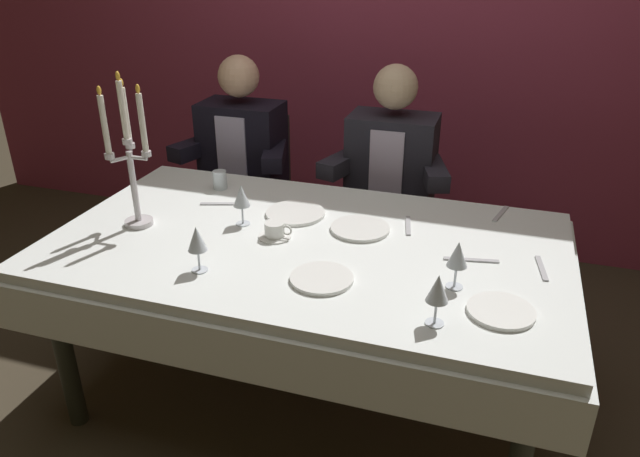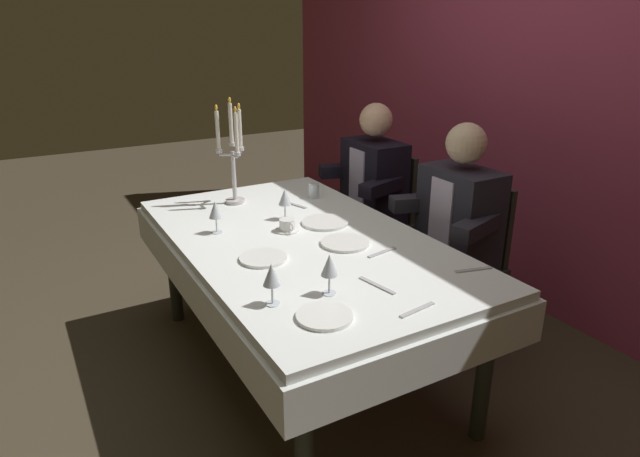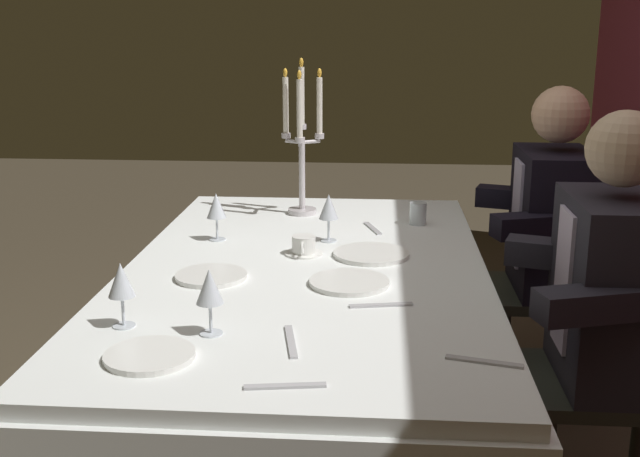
# 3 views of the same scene
# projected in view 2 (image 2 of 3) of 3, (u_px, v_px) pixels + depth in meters

# --- Properties ---
(ground_plane) EXTENTS (12.00, 12.00, 0.00)m
(ground_plane) POSITION_uv_depth(u_px,v_px,m) (303.00, 368.00, 2.92)
(ground_plane) COLOR #3F3627
(back_wall) EXTENTS (6.00, 0.12, 2.70)m
(back_wall) POSITION_uv_depth(u_px,v_px,m) (553.00, 88.00, 3.21)
(back_wall) COLOR #95334D
(back_wall) RESTS_ON ground_plane
(dining_table) EXTENTS (1.94, 1.14, 0.74)m
(dining_table) POSITION_uv_depth(u_px,v_px,m) (302.00, 260.00, 2.70)
(dining_table) COLOR white
(dining_table) RESTS_ON ground_plane
(candelabra) EXTENTS (0.15, 0.17, 0.60)m
(candelabra) POSITION_uv_depth(u_px,v_px,m) (233.00, 157.00, 3.08)
(candelabra) COLOR silver
(candelabra) RESTS_ON dining_table
(dinner_plate_0) EXTENTS (0.21, 0.21, 0.01)m
(dinner_plate_0) POSITION_uv_depth(u_px,v_px,m) (263.00, 258.00, 2.42)
(dinner_plate_0) COLOR white
(dinner_plate_0) RESTS_ON dining_table
(dinner_plate_1) EXTENTS (0.20, 0.20, 0.01)m
(dinner_plate_1) POSITION_uv_depth(u_px,v_px,m) (324.00, 316.00, 1.95)
(dinner_plate_1) COLOR white
(dinner_plate_1) RESTS_ON dining_table
(dinner_plate_2) EXTENTS (0.23, 0.23, 0.01)m
(dinner_plate_2) POSITION_uv_depth(u_px,v_px,m) (345.00, 243.00, 2.58)
(dinner_plate_2) COLOR white
(dinner_plate_2) RESTS_ON dining_table
(dinner_plate_3) EXTENTS (0.24, 0.24, 0.01)m
(dinner_plate_3) POSITION_uv_depth(u_px,v_px,m) (325.00, 222.00, 2.84)
(dinner_plate_3) COLOR white
(dinner_plate_3) RESTS_ON dining_table
(wine_glass_0) EXTENTS (0.07, 0.07, 0.16)m
(wine_glass_0) POSITION_uv_depth(u_px,v_px,m) (215.00, 211.00, 2.69)
(wine_glass_0) COLOR silver
(wine_glass_0) RESTS_ON dining_table
(wine_glass_1) EXTENTS (0.07, 0.07, 0.16)m
(wine_glass_1) POSITION_uv_depth(u_px,v_px,m) (272.00, 276.00, 2.00)
(wine_glass_1) COLOR silver
(wine_glass_1) RESTS_ON dining_table
(wine_glass_2) EXTENTS (0.07, 0.07, 0.16)m
(wine_glass_2) POSITION_uv_depth(u_px,v_px,m) (285.00, 198.00, 2.87)
(wine_glass_2) COLOR silver
(wine_glass_2) RESTS_ON dining_table
(wine_glass_3) EXTENTS (0.07, 0.07, 0.16)m
(wine_glass_3) POSITION_uv_depth(u_px,v_px,m) (329.00, 266.00, 2.08)
(wine_glass_3) COLOR silver
(wine_glass_3) RESTS_ON dining_table
(water_tumbler_0) EXTENTS (0.06, 0.06, 0.08)m
(water_tumbler_0) POSITION_uv_depth(u_px,v_px,m) (314.00, 191.00, 3.25)
(water_tumbler_0) COLOR silver
(water_tumbler_0) RESTS_ON dining_table
(coffee_cup_0) EXTENTS (0.13, 0.12, 0.06)m
(coffee_cup_0) POSITION_uv_depth(u_px,v_px,m) (287.00, 226.00, 2.74)
(coffee_cup_0) COLOR white
(coffee_cup_0) RESTS_ON dining_table
(knife_0) EXTENTS (0.19, 0.05, 0.01)m
(knife_0) POSITION_uv_depth(u_px,v_px,m) (377.00, 285.00, 2.18)
(knife_0) COLOR #B7B7BC
(knife_0) RESTS_ON dining_table
(spoon_1) EXTENTS (0.05, 0.17, 0.01)m
(spoon_1) POSITION_uv_depth(u_px,v_px,m) (382.00, 252.00, 2.49)
(spoon_1) COLOR #B7B7BC
(spoon_1) RESTS_ON dining_table
(fork_2) EXTENTS (0.04, 0.17, 0.01)m
(fork_2) POSITION_uv_depth(u_px,v_px,m) (417.00, 310.00, 2.00)
(fork_2) COLOR #B7B7BC
(fork_2) RESTS_ON dining_table
(spoon_3) EXTENTS (0.17, 0.07, 0.01)m
(spoon_3) POSITION_uv_depth(u_px,v_px,m) (295.00, 205.00, 3.12)
(spoon_3) COLOR #B7B7BC
(spoon_3) RESTS_ON dining_table
(fork_4) EXTENTS (0.06, 0.17, 0.01)m
(fork_4) POSITION_uv_depth(u_px,v_px,m) (474.00, 270.00, 2.32)
(fork_4) COLOR #B7B7BC
(fork_4) RESTS_ON dining_table
(seated_diner_0) EXTENTS (0.63, 0.48, 1.24)m
(seated_diner_0) POSITION_uv_depth(u_px,v_px,m) (375.00, 181.00, 3.61)
(seated_diner_0) COLOR #282A22
(seated_diner_0) RESTS_ON ground_plane
(seated_diner_1) EXTENTS (0.63, 0.48, 1.24)m
(seated_diner_1) POSITION_uv_depth(u_px,v_px,m) (460.00, 217.00, 2.96)
(seated_diner_1) COLOR #282A22
(seated_diner_1) RESTS_ON ground_plane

